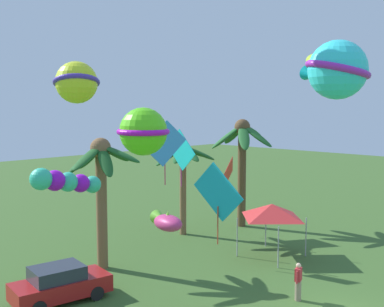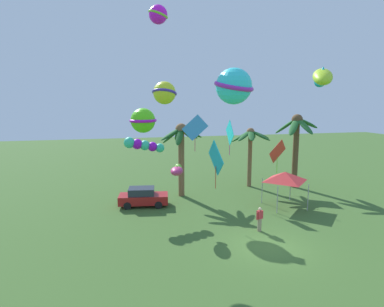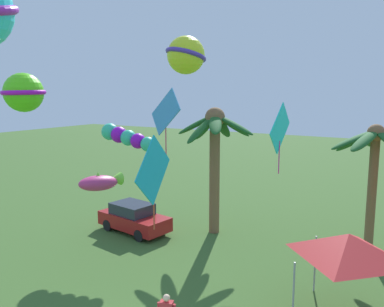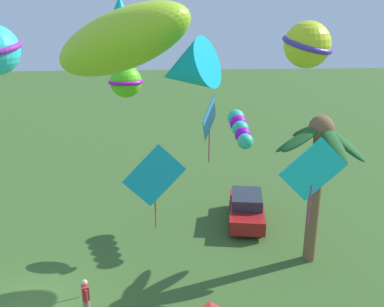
# 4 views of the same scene
# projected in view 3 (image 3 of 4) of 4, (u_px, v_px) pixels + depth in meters

# --- Properties ---
(palm_tree_0) EXTENTS (4.03, 3.81, 6.49)m
(palm_tree_0) POSITION_uv_depth(u_px,v_px,m) (215.00, 141.00, 20.09)
(palm_tree_0) COLOR brown
(palm_tree_0) RESTS_ON ground
(palm_tree_2) EXTENTS (3.94, 4.03, 5.83)m
(palm_tree_2) POSITION_uv_depth(u_px,v_px,m) (375.00, 152.00, 17.80)
(palm_tree_2) COLOR brown
(palm_tree_2) RESTS_ON ground
(parked_car_0) EXTENTS (4.11, 2.26, 1.51)m
(parked_car_0) POSITION_uv_depth(u_px,v_px,m) (134.00, 218.00, 20.74)
(parked_car_0) COLOR #A51919
(parked_car_0) RESTS_ON ground
(festival_tent) EXTENTS (2.86, 2.86, 2.85)m
(festival_tent) POSITION_uv_depth(u_px,v_px,m) (348.00, 245.00, 12.51)
(festival_tent) COLOR #9E9EA3
(festival_tent) RESTS_ON ground
(kite_diamond_0) EXTENTS (0.34, 2.42, 3.40)m
(kite_diamond_0) POSITION_uv_depth(u_px,v_px,m) (153.00, 171.00, 14.00)
(kite_diamond_0) COLOR #17AECA
(kite_ball_1) EXTENTS (2.86, 2.85, 1.90)m
(kite_ball_1) POSITION_uv_depth(u_px,v_px,m) (186.00, 55.00, 19.88)
(kite_ball_1) COLOR #D1E524
(kite_ball_3) EXTENTS (2.24, 2.24, 1.48)m
(kite_ball_3) POSITION_uv_depth(u_px,v_px,m) (24.00, 93.00, 15.02)
(kite_ball_3) COLOR #59DE18
(kite_fish_4) EXTENTS (1.28, 1.99, 0.80)m
(kite_fish_4) POSITION_uv_depth(u_px,v_px,m) (101.00, 182.00, 15.63)
(kite_fish_4) COLOR #CC3474
(kite_diamond_5) EXTENTS (1.88, 0.70, 2.73)m
(kite_diamond_5) POSITION_uv_depth(u_px,v_px,m) (166.00, 113.00, 16.00)
(kite_diamond_5) COLOR #3A90D1
(kite_diamond_8) EXTENTS (0.13, 2.15, 3.01)m
(kite_diamond_8) POSITION_uv_depth(u_px,v_px,m) (280.00, 129.00, 16.61)
(kite_diamond_8) COLOR #1CDDDB
(kite_tube_10) EXTENTS (3.12, 0.86, 1.27)m
(kite_tube_10) POSITION_uv_depth(u_px,v_px,m) (126.00, 137.00, 19.64)
(kite_tube_10) COLOR #31CA9C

